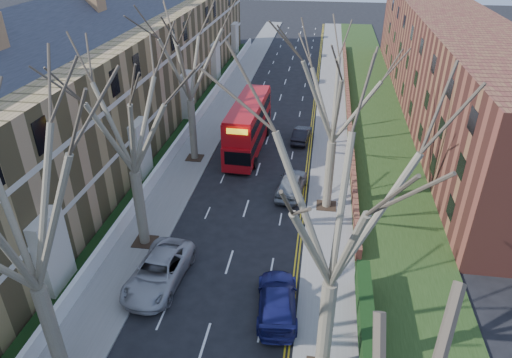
% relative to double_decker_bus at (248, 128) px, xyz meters
% --- Properties ---
extents(pavement_left, '(3.00, 102.00, 0.12)m').
position_rel_double_decker_bus_xyz_m(pavement_left, '(-4.59, 8.42, -2.09)').
color(pavement_left, slate).
rests_on(pavement_left, ground).
extents(pavement_right, '(3.00, 102.00, 0.12)m').
position_rel_double_decker_bus_xyz_m(pavement_right, '(7.41, 8.42, -2.09)').
color(pavement_right, slate).
rests_on(pavement_right, ground).
extents(terrace_left, '(9.70, 78.00, 13.60)m').
position_rel_double_decker_bus_xyz_m(terrace_left, '(-12.24, 0.42, 3.38)').
color(terrace_left, olive).
rests_on(terrace_left, ground).
extents(flats_right, '(13.97, 54.00, 10.00)m').
position_rel_double_decker_bus_xyz_m(flats_right, '(18.87, 12.42, 2.83)').
color(flats_right, brown).
rests_on(flats_right, ground).
extents(front_wall_left, '(0.30, 78.00, 1.00)m').
position_rel_double_decker_bus_xyz_m(front_wall_left, '(-6.24, 0.42, -1.53)').
color(front_wall_left, white).
rests_on(front_wall_left, ground).
extents(grass_verge_right, '(6.00, 102.00, 0.06)m').
position_rel_double_decker_bus_xyz_m(grass_verge_right, '(11.91, 8.42, -2.00)').
color(grass_verge_right, '#203613').
rests_on(grass_verge_right, ground).
extents(tree_left_mid, '(10.50, 10.50, 14.71)m').
position_rel_double_decker_bus_xyz_m(tree_left_mid, '(-4.29, -24.58, 7.40)').
color(tree_left_mid, '#6A634B').
rests_on(tree_left_mid, ground).
extents(tree_left_far, '(10.15, 10.15, 14.22)m').
position_rel_double_decker_bus_xyz_m(tree_left_far, '(-4.29, -14.58, 7.09)').
color(tree_left_far, '#6A634B').
rests_on(tree_left_far, ground).
extents(tree_left_dist, '(10.50, 10.50, 14.71)m').
position_rel_double_decker_bus_xyz_m(tree_left_dist, '(-4.29, -2.58, 7.40)').
color(tree_left_dist, '#6A634B').
rests_on(tree_left_dist, ground).
extents(tree_right_mid, '(10.50, 10.50, 14.71)m').
position_rel_double_decker_bus_xyz_m(tree_right_mid, '(7.11, -22.58, 7.40)').
color(tree_right_mid, '#6A634B').
rests_on(tree_right_mid, ground).
extents(tree_right_far, '(10.15, 10.15, 14.22)m').
position_rel_double_decker_bus_xyz_m(tree_right_far, '(7.11, -8.58, 7.09)').
color(tree_right_far, '#6A634B').
rests_on(tree_right_far, ground).
extents(double_decker_bus, '(2.92, 10.52, 4.39)m').
position_rel_double_decker_bus_xyz_m(double_decker_bus, '(0.00, 0.00, 0.00)').
color(double_decker_bus, '#A30B11').
rests_on(double_decker_bus, ground).
extents(car_left_far, '(3.07, 5.92, 1.59)m').
position_rel_double_decker_bus_xyz_m(car_left_far, '(-2.16, -17.93, -1.36)').
color(car_left_far, '#A5A5AA').
rests_on(car_left_far, ground).
extents(car_right_near, '(2.58, 5.27, 1.48)m').
position_rel_double_decker_bus_xyz_m(car_right_near, '(4.70, -19.10, -1.42)').
color(car_right_near, navy).
rests_on(car_right_near, ground).
extents(car_right_mid, '(2.40, 4.90, 1.61)m').
position_rel_double_decker_bus_xyz_m(car_right_mid, '(4.42, -6.94, -1.35)').
color(car_right_mid, gray).
rests_on(car_right_mid, ground).
extents(car_right_far, '(1.73, 4.04, 1.29)m').
position_rel_double_decker_bus_xyz_m(car_right_far, '(4.57, 2.61, -1.51)').
color(car_right_far, black).
rests_on(car_right_far, ground).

